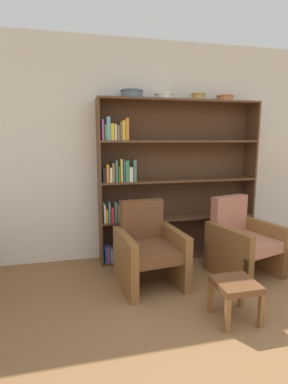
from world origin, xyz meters
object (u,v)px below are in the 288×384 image
object	(u,v)px
bowl_sage	(198,96)
armchair_leather	(149,249)
bowl_brass	(164,96)
armchair_cushioned	(242,241)
bowl_cream	(132,94)
footstool	(236,288)
bowl_stoneware	(225,98)
bookshelf	(165,184)

from	to	relation	value
bowl_sage	armchair_leather	bearing A→B (deg)	-140.60
bowl_brass	armchair_cushioned	bearing A→B (deg)	-40.90
armchair_leather	bowl_sage	bearing A→B (deg)	-146.96
bowl_cream	armchair_leather	distance (m)	1.82
footstool	bowl_sage	bearing A→B (deg)	80.69
bowl_sage	armchair_cushioned	size ratio (longest dim) A/B	0.21
bowl_brass	footstool	xyz separation A→B (m)	(0.20, -1.49, -1.78)
bowl_cream	armchair_cushioned	distance (m)	2.16
armchair_leather	footstool	bearing A→B (deg)	117.47
bowl_stoneware	footstool	size ratio (longest dim) A/B	0.62
bowl_sage	bowl_stoneware	xyz separation A→B (m)	(0.37, 0.00, -0.01)
bookshelf	armchair_leather	xyz separation A→B (m)	(-0.39, -0.68, -0.59)
armchair_leather	bowl_brass	bearing A→B (deg)	-124.69
armchair_leather	footstool	distance (m)	1.01
bowl_cream	footstool	bearing A→B (deg)	-68.08
bowl_sage	armchair_leather	size ratio (longest dim) A/B	0.21
armchair_leather	bookshelf	bearing A→B (deg)	-126.02
bowl_brass	footstool	distance (m)	2.33
bowl_cream	bowl_brass	xyz separation A→B (m)	(0.40, 0.00, -0.01)
bookshelf	footstool	bearing A→B (deg)	-83.63
bowl_sage	armchair_cushioned	world-z (taller)	bowl_sage
bowl_brass	armchair_cushioned	distance (m)	1.96
bowl_sage	bookshelf	bearing A→B (deg)	176.76
bowl_cream	bowl_brass	bearing A→B (deg)	0.00
bowl_brass	armchair_leather	bearing A→B (deg)	-118.34
bowl_cream	armchair_cushioned	bearing A→B (deg)	-29.66
footstool	bowl_stoneware	bearing A→B (deg)	67.62
bowl_cream	armchair_leather	world-z (taller)	bowl_cream
bowl_cream	bookshelf	bearing A→B (deg)	3.11
bowl_brass	armchair_cushioned	size ratio (longest dim) A/B	0.27
bookshelf	bowl_brass	distance (m)	1.09
bowl_brass	bowl_sage	size ratio (longest dim) A/B	1.25
bowl_cream	armchair_leather	size ratio (longest dim) A/B	0.32
bowl_sage	armchair_cushioned	bearing A→B (deg)	-64.46
bookshelf	footstool	xyz separation A→B (m)	(0.17, -1.52, -0.69)
bookshelf	bowl_stoneware	xyz separation A→B (m)	(0.78, -0.02, 1.10)
armchair_cushioned	bowl_sage	bearing A→B (deg)	-80.12
bowl_cream	bowl_sage	world-z (taller)	bowl_cream
bowl_stoneware	armchair_leather	world-z (taller)	bowl_stoneware
armchair_leather	footstool	xyz separation A→B (m)	(0.56, -0.83, -0.10)
bowl_sage	bowl_cream	bearing A→B (deg)	180.00
armchair_cushioned	footstool	world-z (taller)	armchair_cushioned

